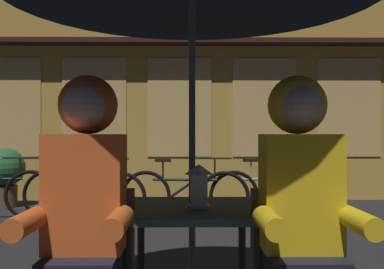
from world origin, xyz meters
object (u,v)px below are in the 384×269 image
at_px(lantern, 199,185).
at_px(person_left_hooded, 84,199).
at_px(potted_plant, 5,172).
at_px(cafe_table, 192,225).
at_px(bicycle_fourth, 272,194).
at_px(person_right_hooded, 302,198).
at_px(bicycle_third, 185,195).
at_px(bicycle_second, 83,195).

height_order(lantern, person_left_hooded, person_left_hooded).
distance_m(person_left_hooded, potted_plant, 5.39).
xyz_separation_m(cafe_table, bicycle_fourth, (1.09, 3.32, -0.29)).
distance_m(cafe_table, person_left_hooded, 0.67).
distance_m(person_left_hooded, person_right_hooded, 0.96).
xyz_separation_m(person_left_hooded, person_right_hooded, (0.96, 0.00, 0.00)).
xyz_separation_m(cafe_table, bicycle_third, (-0.06, 3.25, -0.29)).
xyz_separation_m(lantern, bicycle_third, (-0.10, 3.28, -0.51)).
relative_size(lantern, person_left_hooded, 0.17).
bearing_deg(person_right_hooded, bicycle_fourth, 80.77).
xyz_separation_m(lantern, bicycle_fourth, (1.05, 3.35, -0.51)).
bearing_deg(bicycle_second, person_right_hooded, -63.12).
relative_size(cafe_table, person_left_hooded, 0.53).
relative_size(cafe_table, potted_plant, 0.80).
bearing_deg(bicycle_fourth, person_right_hooded, -99.23).
height_order(person_right_hooded, bicycle_fourth, person_right_hooded).
bearing_deg(bicycle_third, person_left_hooded, -96.48).
height_order(cafe_table, lantern, lantern).
bearing_deg(bicycle_fourth, bicycle_third, -176.39).
height_order(person_left_hooded, bicycle_second, person_left_hooded).
bearing_deg(lantern, bicycle_second, 113.33).
distance_m(lantern, person_left_hooded, 0.65).
xyz_separation_m(cafe_table, person_right_hooded, (0.48, -0.43, 0.21)).
xyz_separation_m(cafe_table, potted_plant, (-2.86, 4.40, -0.09)).
height_order(person_left_hooded, potted_plant, person_left_hooded).
bearing_deg(person_right_hooded, bicycle_third, 98.41).
bearing_deg(potted_plant, cafe_table, -56.96).
height_order(lantern, bicycle_fourth, lantern).
distance_m(cafe_table, bicycle_second, 3.52).
distance_m(person_left_hooded, bicycle_third, 3.73).
xyz_separation_m(cafe_table, bicycle_second, (-1.37, 3.23, -0.29)).
distance_m(person_right_hooded, bicycle_second, 4.13).
height_order(cafe_table, bicycle_fourth, bicycle_fourth).
relative_size(lantern, bicycle_second, 0.14).
bearing_deg(bicycle_second, person_left_hooded, -76.28).
height_order(lantern, bicycle_third, lantern).
distance_m(person_left_hooded, bicycle_second, 3.79).
bearing_deg(bicycle_fourth, bicycle_second, -177.86).
xyz_separation_m(person_left_hooded, bicycle_fourth, (1.57, 3.74, -0.50)).
bearing_deg(bicycle_second, cafe_table, -66.97).
bearing_deg(potted_plant, bicycle_second, -38.18).
relative_size(person_left_hooded, person_right_hooded, 1.00).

